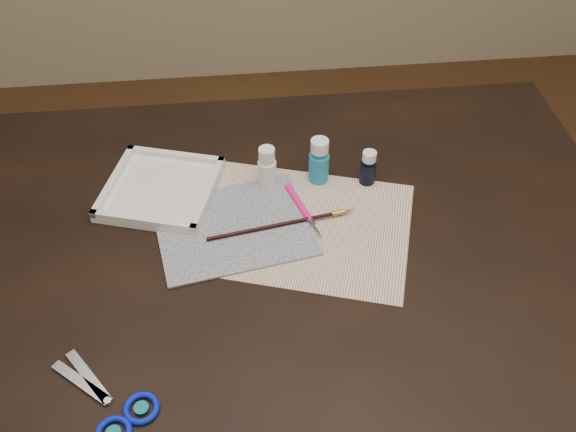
{
  "coord_description": "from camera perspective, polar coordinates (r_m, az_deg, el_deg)",
  "views": [
    {
      "loc": [
        -0.09,
        -0.82,
        1.62
      ],
      "look_at": [
        0.0,
        0.0,
        0.8
      ],
      "focal_mm": 40.0,
      "sensor_mm": 36.0,
      "label": 1
    }
  ],
  "objects": [
    {
      "name": "palette_tray",
      "position": [
        1.3,
        -11.25,
        2.41
      ],
      "size": [
        0.26,
        0.26,
        0.03
      ],
      "primitive_type": "cube",
      "rotation": [
        0.0,
        0.0,
        -0.3
      ],
      "color": "white",
      "rests_on": "table"
    },
    {
      "name": "table",
      "position": [
        1.49,
        0.0,
        -11.66
      ],
      "size": [
        1.3,
        0.9,
        0.75
      ],
      "primitive_type": "cube",
      "color": "black",
      "rests_on": "ground"
    },
    {
      "name": "paint_bottle_navy",
      "position": [
        1.29,
        7.14,
        4.29
      ],
      "size": [
        0.04,
        0.04,
        0.08
      ],
      "primitive_type": "cylinder",
      "rotation": [
        0.0,
        0.0,
        -0.15
      ],
      "color": "black",
      "rests_on": "table"
    },
    {
      "name": "paintbrush",
      "position": [
        1.2,
        -0.44,
        -0.7
      ],
      "size": [
        0.29,
        0.06,
        0.01
      ],
      "primitive_type": null,
      "rotation": [
        0.0,
        0.0,
        0.17
      ],
      "color": "black",
      "rests_on": "canvas"
    },
    {
      "name": "canvas",
      "position": [
        1.21,
        -4.85,
        -0.97
      ],
      "size": [
        0.32,
        0.27,
        0.0
      ],
      "primitive_type": "cube",
      "rotation": [
        0.0,
        0.0,
        0.18
      ],
      "color": "black",
      "rests_on": "paper"
    },
    {
      "name": "ground",
      "position": [
        1.83,
        0.0,
        -18.35
      ],
      "size": [
        3.5,
        3.5,
        0.02
      ],
      "primitive_type": "cube",
      "color": "#422614",
      "rests_on": "ground"
    },
    {
      "name": "paint_bottle_white",
      "position": [
        1.27,
        -1.87,
        4.4
      ],
      "size": [
        0.04,
        0.04,
        0.09
      ],
      "primitive_type": "cylinder",
      "rotation": [
        0.0,
        0.0,
        0.17
      ],
      "color": "white",
      "rests_on": "table"
    },
    {
      "name": "craft_knife",
      "position": [
        1.23,
        1.46,
        0.39
      ],
      "size": [
        0.06,
        0.16,
        0.01
      ],
      "primitive_type": null,
      "rotation": [
        0.0,
        0.0,
        -1.26
      ],
      "color": "#F61587",
      "rests_on": "paper"
    },
    {
      "name": "scissors",
      "position": [
        1.03,
        -16.73,
        -15.18
      ],
      "size": [
        0.23,
        0.22,
        0.01
      ],
      "primitive_type": null,
      "rotation": [
        0.0,
        0.0,
        2.44
      ],
      "color": "silver",
      "rests_on": "table"
    },
    {
      "name": "paper",
      "position": [
        1.21,
        1.17,
        -0.88
      ],
      "size": [
        0.48,
        0.42,
        0.0
      ],
      "primitive_type": "cube",
      "rotation": [
        0.0,
        0.0,
        -0.3
      ],
      "color": "silver",
      "rests_on": "table"
    },
    {
      "name": "paint_bottle_cyan",
      "position": [
        1.28,
        2.78,
        4.94
      ],
      "size": [
        0.05,
        0.05,
        0.1
      ],
      "primitive_type": "cylinder",
      "rotation": [
        0.0,
        0.0,
        0.36
      ],
      "color": "teal",
      "rests_on": "table"
    }
  ]
}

